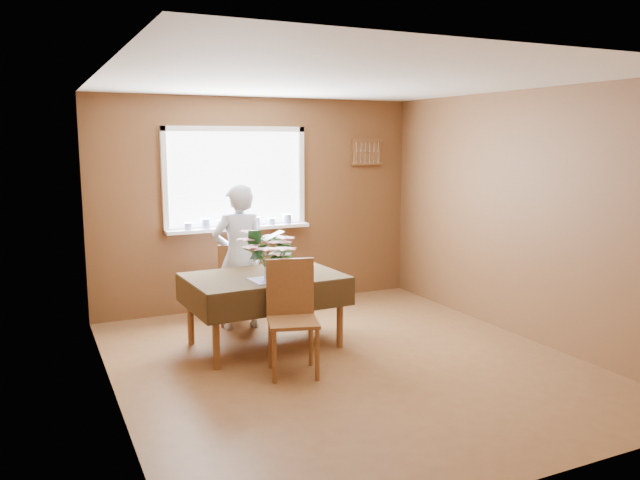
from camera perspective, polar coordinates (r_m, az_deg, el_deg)
name	(u,v)px	position (r m, az deg, el deg)	size (l,w,h in m)	color
floor	(346,362)	(5.79, 2.37, -11.10)	(4.50, 4.50, 0.00)	brown
ceiling	(348,81)	(5.46, 2.54, 14.35)	(4.50, 4.50, 0.00)	white
wall_back	(260,203)	(7.54, -5.53, 3.36)	(4.00, 4.00, 0.00)	brown
wall_front	(534,277)	(3.68, 18.99, -3.19)	(4.00, 4.00, 0.00)	brown
wall_left	(109,242)	(4.90, -18.75, -0.20)	(4.50, 4.50, 0.00)	brown
wall_right	(521,215)	(6.65, 17.91, 2.19)	(4.50, 4.50, 0.00)	brown
window_assembly	(237,197)	(7.38, -7.58, 3.93)	(1.72, 0.20, 1.22)	white
spoon_rack	(367,152)	(8.08, 4.31, 8.02)	(0.44, 0.05, 0.33)	brown
dining_table	(264,284)	(6.08, -5.13, -3.99)	(1.51, 1.07, 0.72)	brown
chair_far	(237,280)	(6.84, -7.62, -3.68)	(0.49, 0.49, 0.90)	brown
chair_near	(292,312)	(5.44, -2.60, -6.57)	(0.52, 0.52, 0.98)	brown
seated_woman	(239,257)	(6.66, -7.41, -1.56)	(0.57, 0.37, 1.55)	white
flower_bouquet	(269,250)	(5.81, -4.71, -0.87)	(0.51, 0.51, 0.44)	white
side_plate	(298,269)	(6.30, -2.03, -2.63)	(0.24, 0.24, 0.01)	white
table_knife	(291,278)	(5.89, -2.64, -3.45)	(0.02, 0.23, 0.00)	silver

